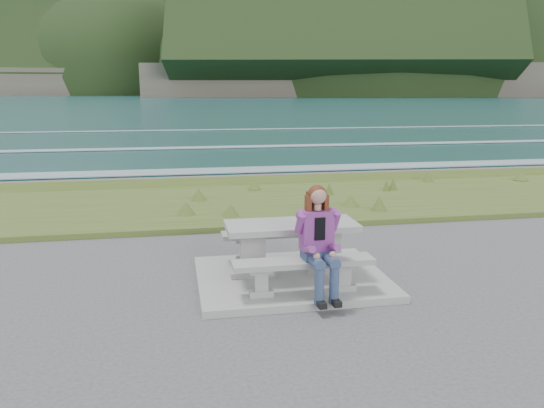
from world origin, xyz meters
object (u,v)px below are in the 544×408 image
bench_landward (303,267)px  bench_seaward (281,237)px  picnic_table (292,235)px  seated_woman (320,257)px

bench_landward → bench_seaward: same height
picnic_table → bench_landward: picnic_table is taller
seated_woman → picnic_table: bearing=97.8°
picnic_table → bench_landward: 0.74m
bench_landward → seated_woman: size_ratio=1.29×
bench_landward → picnic_table: bearing=90.0°
bench_landward → seated_woman: 0.28m
bench_seaward → seated_woman: (0.18, -1.53, 0.16)m
picnic_table → seated_woman: bearing=-77.9°
picnic_table → seated_woman: seated_woman is taller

